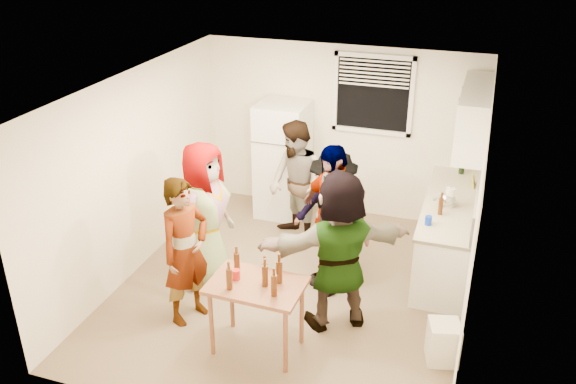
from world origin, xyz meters
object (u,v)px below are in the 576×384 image
(beer_bottle_counter, at_px, (440,214))
(guest_back_left, at_px, (296,240))
(guest_black, at_px, (329,284))
(blue_cup, at_px, (428,225))
(kettle, at_px, (446,206))
(wine_bottle, at_px, (461,173))
(guest_grey, at_px, (209,280))
(red_cup, at_px, (236,279))
(trash_bin, at_px, (443,340))
(beer_bottle_table, at_px, (279,282))
(guest_back_right, at_px, (331,268))
(serving_table, at_px, (258,347))
(guest_orange, at_px, (336,321))
(refrigerator, at_px, (283,160))
(guest_stripe, at_px, (191,316))

(beer_bottle_counter, relative_size, guest_back_left, 0.12)
(guest_black, bearing_deg, blue_cup, 51.79)
(kettle, relative_size, wine_bottle, 0.84)
(blue_cup, bearing_deg, guest_grey, -166.15)
(red_cup, xyz_separation_m, guest_grey, (-0.81, 0.97, -0.80))
(wine_bottle, xyz_separation_m, trash_bin, (0.11, -2.82, -0.65))
(wine_bottle, height_order, beer_bottle_counter, wine_bottle)
(beer_bottle_table, bearing_deg, guest_back_right, 85.79)
(serving_table, bearing_deg, beer_bottle_counter, 50.27)
(wine_bottle, bearing_deg, guest_orange, -112.81)
(wine_bottle, distance_m, guest_orange, 2.90)
(kettle, bearing_deg, guest_back_left, 159.75)
(refrigerator, relative_size, wine_bottle, 5.78)
(guest_grey, height_order, guest_orange, guest_grey)
(beer_bottle_counter, bearing_deg, kettle, 78.85)
(kettle, relative_size, beer_bottle_counter, 1.17)
(blue_cup, height_order, guest_stripe, blue_cup)
(beer_bottle_table, relative_size, guest_grey, 0.13)
(blue_cup, bearing_deg, refrigerator, 147.50)
(blue_cup, bearing_deg, guest_stripe, -150.91)
(beer_bottle_table, height_order, guest_back_left, beer_bottle_table)
(kettle, distance_m, guest_orange, 1.98)
(kettle, bearing_deg, guest_grey, -173.00)
(kettle, bearing_deg, guest_stripe, -160.28)
(guest_black, bearing_deg, beer_bottle_table, -59.17)
(kettle, distance_m, guest_back_left, 2.16)
(trash_bin, xyz_separation_m, guest_back_right, (-1.51, 1.31, -0.25))
(guest_stripe, distance_m, guest_back_right, 1.92)
(wine_bottle, relative_size, guest_back_right, 0.18)
(red_cup, distance_m, guest_back_right, 1.97)
(blue_cup, xyz_separation_m, guest_grey, (-2.51, -0.62, -0.90))
(kettle, height_order, guest_orange, kettle)
(wine_bottle, xyz_separation_m, guest_black, (-1.33, -1.86, -0.90))
(red_cup, relative_size, guest_back_right, 0.07)
(blue_cup, xyz_separation_m, guest_back_right, (-1.16, 0.13, -0.90))
(wine_bottle, relative_size, serving_table, 0.31)
(blue_cup, height_order, guest_back_left, blue_cup)
(guest_stripe, distance_m, guest_orange, 1.64)
(guest_stripe, bearing_deg, wine_bottle, -19.84)
(guest_grey, height_order, guest_back_right, guest_back_right)
(wine_bottle, distance_m, guest_grey, 3.68)
(beer_bottle_counter, bearing_deg, guest_back_right, -172.04)
(refrigerator, bearing_deg, serving_table, -75.91)
(kettle, xyz_separation_m, beer_bottle_counter, (-0.05, -0.25, 0.00))
(kettle, xyz_separation_m, blue_cup, (-0.15, -0.56, 0.00))
(wine_bottle, distance_m, blue_cup, 1.65)
(wine_bottle, height_order, guest_stripe, wine_bottle)
(refrigerator, height_order, wine_bottle, refrigerator)
(beer_bottle_counter, distance_m, guest_back_left, 2.14)
(kettle, relative_size, trash_bin, 0.55)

